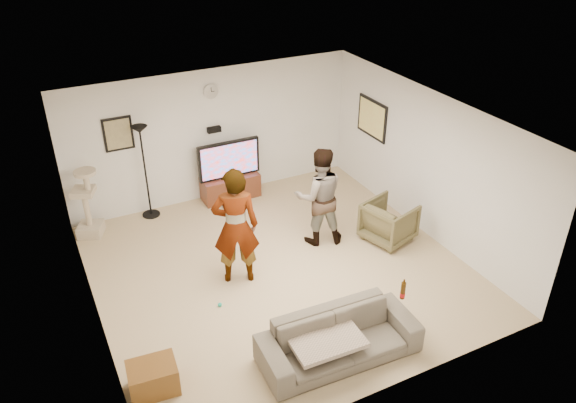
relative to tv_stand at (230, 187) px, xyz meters
name	(u,v)px	position (x,y,z in m)	size (l,w,h in m)	color
floor	(279,269)	(-0.19, -2.50, -0.24)	(5.50, 5.50, 0.02)	tan
ceiling	(277,120)	(-0.19, -2.50, 2.28)	(5.50, 5.50, 0.02)	white
wall_back	(213,135)	(-0.19, 0.25, 1.02)	(5.50, 0.04, 2.50)	silver
wall_front	(388,311)	(-0.19, -5.25, 1.02)	(5.50, 0.04, 2.50)	silver
wall_left	(85,248)	(-2.94, -2.50, 1.02)	(0.04, 5.50, 2.50)	silver
wall_right	(426,164)	(2.56, -2.50, 1.02)	(0.04, 5.50, 2.50)	silver
wall_clock	(211,91)	(-0.19, 0.22, 1.87)	(0.26, 0.26, 0.04)	white
wall_speaker	(214,130)	(-0.19, 0.19, 1.15)	(0.25, 0.10, 0.10)	black
picture_back	(118,134)	(-1.89, 0.23, 1.37)	(0.42, 0.03, 0.52)	#847B56
picture_right	(372,118)	(2.54, -0.90, 1.27)	(0.03, 0.78, 0.62)	#FBD778
tv_stand	(230,187)	(0.00, 0.00, 0.00)	(1.10, 0.45, 0.46)	#4A2415
console_box	(234,206)	(-0.10, -0.40, -0.19)	(0.40, 0.30, 0.07)	silver
tv	(229,159)	(0.00, 0.00, 0.59)	(1.20, 0.08, 0.71)	black
tv_screen	(230,160)	(0.00, -0.04, 0.59)	(1.10, 0.01, 0.63)	blue
floor_lamp	(145,173)	(-1.56, 0.04, 0.64)	(0.32, 0.32, 1.74)	black
cat_tree	(86,203)	(-2.65, -0.14, 0.39)	(0.40, 0.40, 1.25)	#BAAB90
person_left	(236,227)	(-0.85, -2.44, 0.71)	(0.69, 0.45, 1.88)	gray
person_right	(319,197)	(0.77, -2.07, 0.62)	(0.83, 0.65, 1.70)	#324293
sofa	(339,338)	(-0.32, -4.54, 0.07)	(2.05, 0.80, 0.60)	#5A5347
throw_blanket	(324,338)	(-0.54, -4.54, 0.18)	(0.90, 0.70, 0.06)	tan
beer_bottle	(403,291)	(0.62, -4.54, 0.50)	(0.06, 0.06, 0.25)	#3E2508
armchair	(389,222)	(1.85, -2.58, 0.12)	(0.75, 0.77, 0.70)	brown
side_table	(153,378)	(-2.59, -4.01, -0.04)	(0.57, 0.43, 0.38)	brown
toy_ball	(220,305)	(-1.34, -2.94, -0.20)	(0.06, 0.06, 0.06)	#1AA88D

